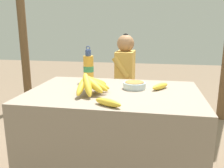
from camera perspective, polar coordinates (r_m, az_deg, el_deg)
name	(u,v)px	position (r m, az deg, el deg)	size (l,w,h in m)	color
market_counter	(114,136)	(1.84, 0.41, -12.44)	(1.23, 0.82, 0.71)	gray
banana_bunch_ripe	(90,83)	(1.64, -5.20, 0.21)	(0.21, 0.34, 0.16)	#4C381E
serving_bowl	(134,85)	(1.78, 5.42, -0.19)	(0.17, 0.17, 0.05)	silver
water_bottle	(89,68)	(1.99, -5.67, 3.86)	(0.09, 0.09, 0.30)	gold
loose_banana_front	(108,102)	(1.39, -0.98, -4.45)	(0.19, 0.12, 0.05)	gold
loose_banana_side	(160,86)	(1.79, 11.51, -0.53)	(0.14, 0.17, 0.05)	gold
wooden_bench	(114,96)	(2.91, 0.51, -2.82)	(1.33, 0.32, 0.41)	brown
seated_vendor	(121,73)	(2.79, 2.29, 2.58)	(0.40, 0.39, 1.09)	#232328
banana_bunch_green	(88,83)	(2.94, -5.81, 0.20)	(0.18, 0.31, 0.15)	#4C381E
support_post_near	(22,22)	(3.59, -20.84, 13.81)	(0.11, 0.11, 2.45)	brown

